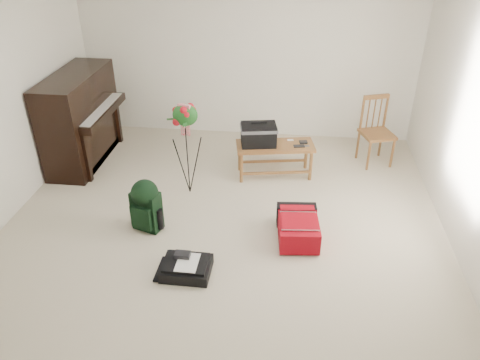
# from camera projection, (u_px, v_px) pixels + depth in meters

# --- Properties ---
(floor) EXTENTS (5.00, 5.50, 0.01)m
(floor) POSITION_uv_depth(u_px,v_px,m) (221.00, 236.00, 5.19)
(floor) COLOR #BFB39A
(floor) RESTS_ON ground
(wall_back) EXTENTS (5.00, 0.04, 2.50)m
(wall_back) POSITION_uv_depth(u_px,v_px,m) (247.00, 55.00, 6.90)
(wall_back) COLOR white
(wall_back) RESTS_ON floor
(piano) EXTENTS (0.71, 1.50, 1.25)m
(piano) POSITION_uv_depth(u_px,v_px,m) (81.00, 120.00, 6.47)
(piano) COLOR black
(piano) RESTS_ON floor
(bench) EXTENTS (1.07, 0.58, 0.78)m
(bench) POSITION_uv_depth(u_px,v_px,m) (264.00, 137.00, 6.11)
(bench) COLOR #955D30
(bench) RESTS_ON floor
(dining_chair) EXTENTS (0.52, 0.52, 0.95)m
(dining_chair) POSITION_uv_depth(u_px,v_px,m) (377.00, 132.00, 6.46)
(dining_chair) COLOR #955D30
(dining_chair) RESTS_ON floor
(red_suitcase) EXTENTS (0.48, 0.67, 0.27)m
(red_suitcase) POSITION_uv_depth(u_px,v_px,m) (298.00, 225.00, 5.13)
(red_suitcase) COLOR red
(red_suitcase) RESTS_ON floor
(black_duffel) EXTENTS (0.48, 0.39, 0.20)m
(black_duffel) POSITION_uv_depth(u_px,v_px,m) (186.00, 267.00, 4.65)
(black_duffel) COLOR black
(black_duffel) RESTS_ON floor
(green_backpack) EXTENTS (0.35, 0.33, 0.62)m
(green_backpack) POSITION_uv_depth(u_px,v_px,m) (146.00, 203.00, 5.16)
(green_backpack) COLOR black
(green_backpack) RESTS_ON floor
(flower_stand) EXTENTS (0.46, 0.46, 1.23)m
(flower_stand) POSITION_uv_depth(u_px,v_px,m) (187.00, 150.00, 5.69)
(flower_stand) COLOR black
(flower_stand) RESTS_ON floor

